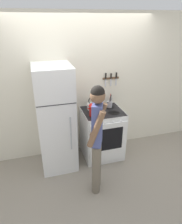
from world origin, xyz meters
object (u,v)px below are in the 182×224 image
(refrigerator, at_px, (56,119))
(stove_range, at_px, (103,134))
(dutch_oven_pot, at_px, (96,110))
(tea_kettle, at_px, (93,105))
(utensil_jar, at_px, (110,104))
(person, at_px, (97,136))

(refrigerator, distance_m, stove_range, 0.94)
(dutch_oven_pot, bearing_deg, tea_kettle, 87.13)
(refrigerator, height_order, utensil_jar, refrigerator)
(utensil_jar, bearing_deg, person, -120.16)
(dutch_oven_pot, bearing_deg, refrigerator, 171.58)
(stove_range, relative_size, dutch_oven_pot, 3.16)
(refrigerator, relative_size, stove_range, 1.93)
(dutch_oven_pot, distance_m, person, 0.70)
(utensil_jar, relative_size, person, 0.15)
(tea_kettle, height_order, person, person)
(stove_range, xyz_separation_m, utensil_jar, (0.18, 0.16, 0.52))
(dutch_oven_pot, xyz_separation_m, tea_kettle, (0.01, 0.25, -0.02))
(stove_range, bearing_deg, refrigerator, 179.92)
(person, bearing_deg, stove_range, -0.74)
(stove_range, height_order, dutch_oven_pot, dutch_oven_pot)
(refrigerator, xyz_separation_m, stove_range, (0.83, -0.00, -0.42))
(tea_kettle, bearing_deg, stove_range, -45.89)
(stove_range, height_order, utensil_jar, utensil_jar)
(refrigerator, height_order, person, refrigerator)
(person, bearing_deg, utensil_jar, -5.84)
(refrigerator, relative_size, utensil_jar, 6.99)
(refrigerator, distance_m, utensil_jar, 1.03)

